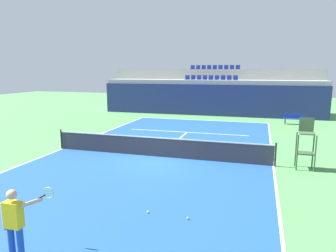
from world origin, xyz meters
name	(u,v)px	position (x,y,z in m)	size (l,w,h in m)	color
ground_plane	(158,157)	(0.00, 0.00, 0.00)	(80.00, 80.00, 0.00)	#4C8C4C
court_surface	(158,157)	(0.00, 0.00, 0.01)	(11.00, 24.00, 0.01)	#1E4C99
baseline_far	(202,120)	(0.00, 11.95, 0.01)	(11.00, 0.10, 0.00)	white
sideline_left	(63,149)	(-5.45, 0.00, 0.01)	(0.10, 24.00, 0.00)	white
sideline_right	(274,166)	(5.45, 0.00, 0.01)	(0.10, 24.00, 0.00)	white
service_line_far	(187,132)	(0.00, 6.40, 0.01)	(8.26, 0.10, 0.00)	white
centre_service_line	(175,142)	(0.00, 3.20, 0.01)	(0.10, 6.40, 0.00)	white
back_wall	(208,100)	(0.00, 14.92, 1.47)	(20.95, 0.30, 2.94)	navy
stands_tier_lower	(210,97)	(0.00, 16.27, 1.67)	(20.95, 2.40, 3.33)	#9E9E99
stands_tier_upper	(214,90)	(0.00, 18.67, 2.18)	(20.95, 2.40, 4.35)	#9E9E99
seating_row_lower	(211,78)	(0.00, 16.37, 3.46)	(5.15, 0.44, 0.44)	navy
seating_row_upper	(215,68)	(0.00, 18.77, 4.48)	(5.15, 0.44, 0.44)	navy
tennis_net	(157,147)	(0.00, 0.00, 0.51)	(11.08, 0.08, 1.07)	black
player	(15,222)	(-0.19, -9.04, 0.98)	(0.69, 0.98, 1.71)	#1E47A5
umpire_chair	(306,142)	(6.70, 0.06, 1.19)	(0.76, 0.66, 2.20)	#334C2D
player_bench	(293,118)	(7.31, 12.06, 0.51)	(1.50, 0.40, 0.85)	navy
tennis_ball_0	(148,212)	(1.70, -5.94, 0.04)	(0.07, 0.07, 0.07)	#CCE033
tennis_ball_1	(188,218)	(2.92, -5.99, 0.04)	(0.07, 0.07, 0.07)	#CCE033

